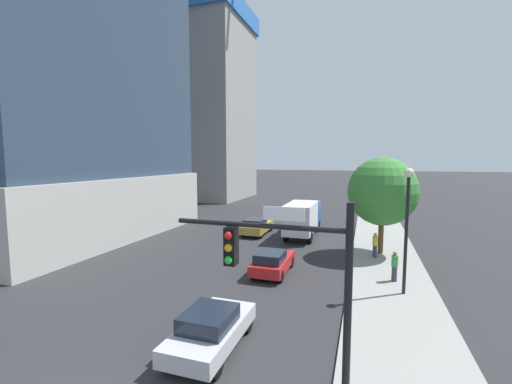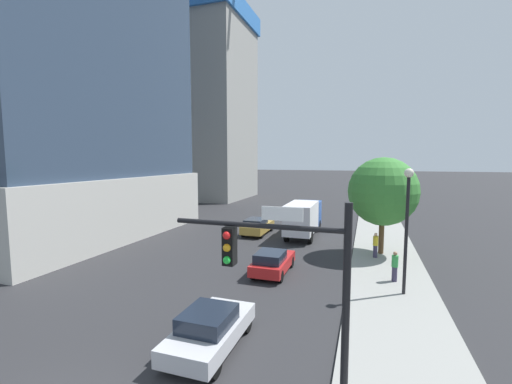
{
  "view_description": "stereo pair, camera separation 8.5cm",
  "coord_description": "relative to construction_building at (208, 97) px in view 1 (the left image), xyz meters",
  "views": [
    {
      "loc": [
        7.49,
        -5.08,
        6.77
      ],
      "look_at": [
        1.72,
        12.38,
        4.95
      ],
      "focal_mm": 23.25,
      "sensor_mm": 36.0,
      "label": 1
    },
    {
      "loc": [
        7.57,
        -5.05,
        6.77
      ],
      "look_at": [
        1.72,
        12.38,
        4.95
      ],
      "focal_mm": 23.25,
      "sensor_mm": 36.0,
      "label": 2
    }
  ],
  "objects": [
    {
      "name": "pedestrian_green_shirt",
      "position": [
        27.91,
        -33.81,
        -16.53
      ],
      "size": [
        0.34,
        0.34,
        1.65
      ],
      "color": "#38334C",
      "rests_on": "sidewalk"
    },
    {
      "name": "sidewalk",
      "position": [
        27.71,
        -27.72,
        -17.45
      ],
      "size": [
        4.35,
        120.0,
        0.15
      ],
      "primitive_type": "cube",
      "color": "gray",
      "rests_on": "ground"
    },
    {
      "name": "traffic_light_pole",
      "position": [
        24.44,
        -44.56,
        -13.65
      ],
      "size": [
        4.84,
        0.48,
        5.58
      ],
      "color": "black",
      "rests_on": "sidewalk"
    },
    {
      "name": "street_lamp",
      "position": [
        28.23,
        -35.49,
        -13.36
      ],
      "size": [
        0.44,
        0.44,
        6.19
      ],
      "color": "black",
      "rests_on": "sidewalk"
    },
    {
      "name": "car_red",
      "position": [
        21.17,
        -34.36,
        -16.81
      ],
      "size": [
        1.83,
        4.02,
        1.43
      ],
      "color": "red",
      "rests_on": "ground"
    },
    {
      "name": "box_truck",
      "position": [
        21.17,
        -24.41,
        -15.75
      ],
      "size": [
        2.26,
        6.85,
        3.07
      ],
      "color": "#1E4799",
      "rests_on": "ground"
    },
    {
      "name": "street_tree",
      "position": [
        27.42,
        -28.28,
        -12.99
      ],
      "size": [
        4.75,
        4.75,
        6.76
      ],
      "color": "brown",
      "rests_on": "sidewalk"
    },
    {
      "name": "car_gold",
      "position": [
        17.05,
        -24.73,
        -16.77
      ],
      "size": [
        1.91,
        4.46,
        1.48
      ],
      "color": "#AD8938",
      "rests_on": "ground"
    },
    {
      "name": "car_silver",
      "position": [
        21.17,
        -42.59,
        -16.79
      ],
      "size": [
        1.94,
        4.24,
        1.47
      ],
      "color": "#B7B7BC",
      "rests_on": "ground"
    },
    {
      "name": "construction_building",
      "position": [
        0.0,
        0.0,
        0.0
      ],
      "size": [
        23.39,
        15.21,
        41.57
      ],
      "color": "gray",
      "rests_on": "ground"
    },
    {
      "name": "pedestrian_yellow_shirt",
      "position": [
        27.02,
        -29.45,
        -16.52
      ],
      "size": [
        0.34,
        0.34,
        1.68
      ],
      "color": "#38334C",
      "rests_on": "sidewalk"
    }
  ]
}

